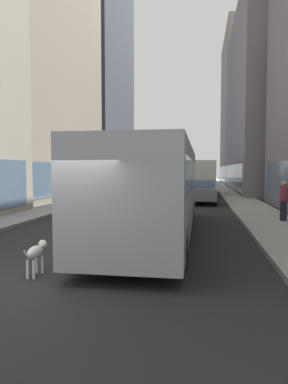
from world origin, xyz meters
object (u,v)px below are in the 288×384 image
at_px(car_white_van, 201,182).
at_px(box_truck, 201,177).
at_px(transit_bus, 155,185).
at_px(car_grey_wagon, 201,191).
at_px(car_black_suv, 133,188).
at_px(car_yellow_taxi, 146,184).
at_px(pedestrian_with_handbag, 284,200).
at_px(dalmatian_dog, 36,252).
at_px(car_red_coupe, 165,179).

height_order(car_white_van, box_truck, box_truck).
bearing_deg(transit_bus, car_grey_wagon, 82.37).
bearing_deg(car_black_suv, transit_bus, -76.15).
distance_m(transit_bus, car_yellow_taxi, 23.60).
xyz_separation_m(car_grey_wagon, pedestrian_with_handbag, (3.44, -8.58, 0.19)).
bearing_deg(dalmatian_dog, car_white_van, 84.31).
height_order(transit_bus, car_white_van, transit_bus).
xyz_separation_m(transit_bus, dalmatian_dog, (-1.97, -5.04, -1.26)).
bearing_deg(car_white_van, car_grey_wagon, -90.00).
xyz_separation_m(transit_bus, car_red_coupe, (-4.00, 42.09, -0.95)).
bearing_deg(transit_bus, pedestrian_with_handbag, 33.69).
bearing_deg(box_truck, dalmatian_dog, -98.35).
relative_size(car_white_van, dalmatian_dog, 4.80).
relative_size(car_red_coupe, dalmatian_dog, 4.64).
bearing_deg(transit_bus, car_red_coupe, 95.43).
bearing_deg(pedestrian_with_handbag, box_truck, 102.17).
height_order(car_yellow_taxi, pedestrian_with_handbag, pedestrian_with_handbag).
bearing_deg(pedestrian_with_handbag, car_grey_wagon, 111.84).
distance_m(car_white_van, dalmatian_dog, 36.08).
distance_m(car_black_suv, box_truck, 6.45).
height_order(car_black_suv, pedestrian_with_handbag, pedestrian_with_handbag).
xyz_separation_m(dalmatian_dog, pedestrian_with_handbag, (7.02, 8.40, 0.50)).
bearing_deg(box_truck, car_white_van, 90.00).
bearing_deg(dalmatian_dog, car_yellow_taxi, 94.10).
height_order(car_red_coupe, car_grey_wagon, same).
distance_m(car_red_coupe, car_black_suv, 25.87).
distance_m(car_red_coupe, dalmatian_dog, 47.17).
relative_size(car_black_suv, pedestrian_with_handbag, 2.76).
relative_size(transit_bus, car_black_suv, 2.47).
relative_size(car_red_coupe, pedestrian_with_handbag, 2.64).
relative_size(car_grey_wagon, pedestrian_with_handbag, 2.60).
height_order(car_grey_wagon, car_white_van, same).
distance_m(transit_bus, dalmatian_dog, 5.56).
bearing_deg(pedestrian_with_handbag, car_black_suv, 125.10).
bearing_deg(car_yellow_taxi, car_black_suv, -90.00).
bearing_deg(car_grey_wagon, transit_bus, -97.63).
relative_size(car_red_coupe, car_black_suv, 0.96).
relative_size(car_red_coupe, box_truck, 0.59).
distance_m(car_black_suv, car_white_van, 15.68).
xyz_separation_m(transit_bus, car_white_van, (1.60, 30.86, -0.95)).
xyz_separation_m(car_red_coupe, box_truck, (5.60, -22.78, 0.84)).
height_order(transit_bus, box_truck, same).
height_order(transit_bus, car_grey_wagon, transit_bus).
distance_m(transit_bus, car_grey_wagon, 12.09).
bearing_deg(car_yellow_taxi, box_truck, -35.08).
height_order(transit_bus, dalmatian_dog, transit_bus).
bearing_deg(car_white_van, transit_bus, -92.97).
bearing_deg(car_red_coupe, box_truck, -76.19).
height_order(car_white_van, pedestrian_with_handbag, pedestrian_with_handbag).
distance_m(transit_bus, car_red_coupe, 42.29).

